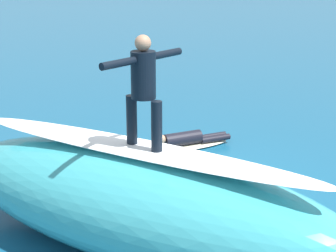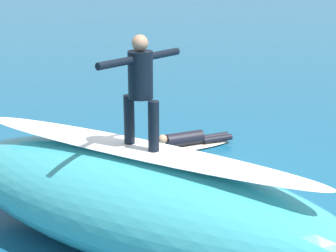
{
  "view_description": "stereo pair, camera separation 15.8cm",
  "coord_description": "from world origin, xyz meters",
  "px_view_note": "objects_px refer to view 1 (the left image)",
  "views": [
    {
      "loc": [
        -2.22,
        8.95,
        4.16
      ],
      "look_at": [
        0.39,
        -0.0,
        1.22
      ],
      "focal_mm": 59.89,
      "sensor_mm": 36.0,
      "label": 1
    },
    {
      "loc": [
        -2.37,
        8.91,
        4.16
      ],
      "look_at": [
        0.39,
        -0.0,
        1.22
      ],
      "focal_mm": 59.89,
      "sensor_mm": 36.0,
      "label": 2
    }
  ],
  "objects_px": {
    "surfboard_riding": "(144,150)",
    "surfboard_paddling": "(183,147)",
    "surfer_riding": "(143,84)",
    "surfer_paddling": "(188,138)"
  },
  "relations": [
    {
      "from": "surfboard_riding",
      "to": "surfboard_paddling",
      "type": "xyz_separation_m",
      "value": [
        0.63,
        -4.45,
        -1.54
      ]
    },
    {
      "from": "surfboard_riding",
      "to": "surfboard_paddling",
      "type": "height_order",
      "value": "surfboard_riding"
    },
    {
      "from": "surfboard_riding",
      "to": "surfer_riding",
      "type": "bearing_deg",
      "value": 102.6
    },
    {
      "from": "surfer_riding",
      "to": "surfboard_paddling",
      "type": "xyz_separation_m",
      "value": [
        0.63,
        -4.45,
        -2.46
      ]
    },
    {
      "from": "surfboard_riding",
      "to": "surfboard_paddling",
      "type": "distance_m",
      "value": 4.75
    },
    {
      "from": "surfer_paddling",
      "to": "surfboard_paddling",
      "type": "bearing_deg",
      "value": -0.0
    },
    {
      "from": "surfboard_paddling",
      "to": "surfboard_riding",
      "type": "bearing_deg",
      "value": 56.25
    },
    {
      "from": "surfer_riding",
      "to": "surfer_paddling",
      "type": "relative_size",
      "value": 1.06
    },
    {
      "from": "surfer_riding",
      "to": "surfboard_paddling",
      "type": "bearing_deg",
      "value": -56.97
    },
    {
      "from": "surfer_riding",
      "to": "surfboard_paddling",
      "type": "relative_size",
      "value": 0.69
    }
  ]
}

